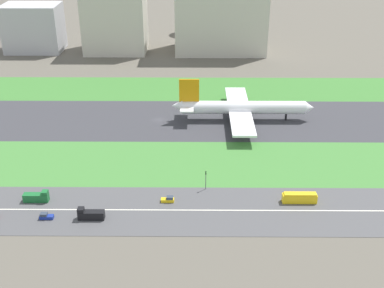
{
  "coord_description": "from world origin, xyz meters",
  "views": [
    {
      "loc": [
        16.86,
        -206.21,
        92.15
      ],
      "look_at": [
        15.63,
        -36.5,
        6.0
      ],
      "focal_mm": 45.62,
      "sensor_mm": 36.0,
      "label": 1
    }
  ],
  "objects_px": {
    "car_3": "(168,199)",
    "hangar_building": "(115,18)",
    "terminal_building": "(34,28)",
    "office_tower": "(221,9)",
    "fuel_tank_west": "(190,25)",
    "truck_0": "(37,197)",
    "airliner": "(240,108)",
    "traffic_light": "(206,179)",
    "car_2": "(46,216)",
    "bus_1": "(300,198)",
    "truck_1": "(90,215)"
  },
  "relations": [
    {
      "from": "airliner",
      "to": "office_tower",
      "type": "relative_size",
      "value": 1.11
    },
    {
      "from": "airliner",
      "to": "fuel_tank_west",
      "type": "distance_m",
      "value": 160.88
    },
    {
      "from": "traffic_light",
      "to": "fuel_tank_west",
      "type": "xyz_separation_m",
      "value": [
        -7.73,
        219.01,
        2.23
      ]
    },
    {
      "from": "truck_1",
      "to": "car_2",
      "type": "height_order",
      "value": "truck_1"
    },
    {
      "from": "car_3",
      "to": "bus_1",
      "type": "bearing_deg",
      "value": -0.0
    },
    {
      "from": "truck_1",
      "to": "office_tower",
      "type": "distance_m",
      "value": 200.04
    },
    {
      "from": "terminal_building",
      "to": "hangar_building",
      "type": "bearing_deg",
      "value": 0.0
    },
    {
      "from": "airliner",
      "to": "car_2",
      "type": "relative_size",
      "value": 14.77
    },
    {
      "from": "truck_1",
      "to": "office_tower",
      "type": "height_order",
      "value": "office_tower"
    },
    {
      "from": "office_tower",
      "to": "traffic_light",
      "type": "bearing_deg",
      "value": -94.12
    },
    {
      "from": "car_3",
      "to": "fuel_tank_west",
      "type": "distance_m",
      "value": 227.13
    },
    {
      "from": "traffic_light",
      "to": "car_2",
      "type": "bearing_deg",
      "value": -160.75
    },
    {
      "from": "truck_0",
      "to": "terminal_building",
      "type": "bearing_deg",
      "value": 106.35
    },
    {
      "from": "terminal_building",
      "to": "office_tower",
      "type": "height_order",
      "value": "office_tower"
    },
    {
      "from": "bus_1",
      "to": "office_tower",
      "type": "relative_size",
      "value": 0.2
    },
    {
      "from": "truck_1",
      "to": "fuel_tank_west",
      "type": "height_order",
      "value": "fuel_tank_west"
    },
    {
      "from": "bus_1",
      "to": "office_tower",
      "type": "distance_m",
      "value": 184.82
    },
    {
      "from": "airliner",
      "to": "hangar_building",
      "type": "xyz_separation_m",
      "value": [
        -73.05,
        114.0,
        15.27
      ]
    },
    {
      "from": "bus_1",
      "to": "truck_0",
      "type": "bearing_deg",
      "value": 180.0
    },
    {
      "from": "truck_0",
      "to": "bus_1",
      "type": "bearing_deg",
      "value": 0.0
    },
    {
      "from": "truck_0",
      "to": "hangar_building",
      "type": "relative_size",
      "value": 0.2
    },
    {
      "from": "bus_1",
      "to": "office_tower",
      "type": "height_order",
      "value": "office_tower"
    },
    {
      "from": "truck_1",
      "to": "airliner",
      "type": "bearing_deg",
      "value": -124.66
    },
    {
      "from": "car_2",
      "to": "fuel_tank_west",
      "type": "bearing_deg",
      "value": -100.47
    },
    {
      "from": "office_tower",
      "to": "truck_1",
      "type": "bearing_deg",
      "value": -104.51
    },
    {
      "from": "truck_1",
      "to": "traffic_light",
      "type": "relative_size",
      "value": 1.17
    },
    {
      "from": "car_3",
      "to": "hangar_building",
      "type": "distance_m",
      "value": 188.24
    },
    {
      "from": "car_3",
      "to": "truck_0",
      "type": "relative_size",
      "value": 0.52
    },
    {
      "from": "airliner",
      "to": "car_3",
      "type": "bearing_deg",
      "value": -113.52
    },
    {
      "from": "truck_1",
      "to": "traffic_light",
      "type": "distance_m",
      "value": 41.36
    },
    {
      "from": "hangar_building",
      "to": "fuel_tank_west",
      "type": "relative_size",
      "value": 2.0
    },
    {
      "from": "car_2",
      "to": "truck_0",
      "type": "distance_m",
      "value": 11.54
    },
    {
      "from": "car_2",
      "to": "terminal_building",
      "type": "bearing_deg",
      "value": -72.89
    },
    {
      "from": "bus_1",
      "to": "car_3",
      "type": "bearing_deg",
      "value": 180.0
    },
    {
      "from": "car_3",
      "to": "bus_1",
      "type": "distance_m",
      "value": 44.29
    },
    {
      "from": "bus_1",
      "to": "truck_0",
      "type": "height_order",
      "value": "truck_0"
    },
    {
      "from": "hangar_building",
      "to": "fuel_tank_west",
      "type": "bearing_deg",
      "value": 42.83
    },
    {
      "from": "bus_1",
      "to": "traffic_light",
      "type": "height_order",
      "value": "traffic_light"
    },
    {
      "from": "truck_1",
      "to": "fuel_tank_west",
      "type": "relative_size",
      "value": 0.39
    },
    {
      "from": "traffic_light",
      "to": "terminal_building",
      "type": "xyz_separation_m",
      "value": [
        -110.61,
        174.01,
        10.87
      ]
    },
    {
      "from": "airliner",
      "to": "hangar_building",
      "type": "relative_size",
      "value": 1.51
    },
    {
      "from": "airliner",
      "to": "terminal_building",
      "type": "relative_size",
      "value": 1.79
    },
    {
      "from": "car_3",
      "to": "fuel_tank_west",
      "type": "bearing_deg",
      "value": 88.72
    },
    {
      "from": "car_2",
      "to": "traffic_light",
      "type": "relative_size",
      "value": 0.61
    },
    {
      "from": "airliner",
      "to": "bus_1",
      "type": "relative_size",
      "value": 5.6
    },
    {
      "from": "hangar_building",
      "to": "airliner",
      "type": "bearing_deg",
      "value": -57.35
    },
    {
      "from": "airliner",
      "to": "car_2",
      "type": "height_order",
      "value": "airliner"
    },
    {
      "from": "traffic_light",
      "to": "hangar_building",
      "type": "bearing_deg",
      "value": 107.92
    },
    {
      "from": "car_3",
      "to": "office_tower",
      "type": "xyz_separation_m",
      "value": [
        25.36,
        182.0,
        26.91
      ]
    },
    {
      "from": "truck_1",
      "to": "hangar_building",
      "type": "xyz_separation_m",
      "value": [
        -19.13,
        192.0,
        19.83
      ]
    }
  ]
}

